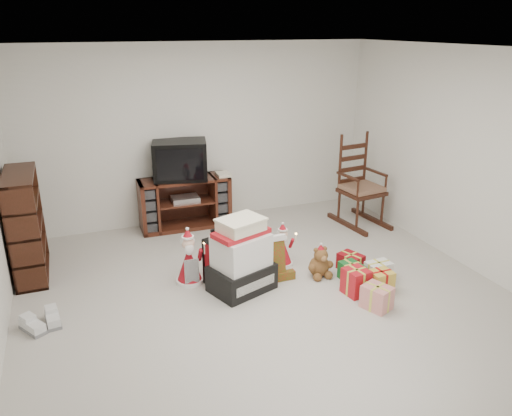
% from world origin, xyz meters
% --- Properties ---
extents(room, '(5.01, 5.01, 2.51)m').
position_xyz_m(room, '(0.00, 0.00, 1.25)').
color(room, '#ACA79E').
rests_on(room, ground).
extents(tv_stand, '(1.26, 0.47, 0.71)m').
position_xyz_m(tv_stand, '(-0.33, 2.25, 0.36)').
color(tv_stand, '#4B2115').
rests_on(tv_stand, floor).
extents(bookshelf, '(0.33, 0.98, 1.20)m').
position_xyz_m(bookshelf, '(-2.31, 1.49, 0.58)').
color(bookshelf, '#39180F').
rests_on(bookshelf, floor).
extents(rocking_chair, '(0.64, 0.94, 1.33)m').
position_xyz_m(rocking_chair, '(2.04, 1.52, 0.46)').
color(rocking_chair, '#39180F').
rests_on(rocking_chair, floor).
extents(gift_pile, '(0.76, 0.65, 0.81)m').
position_xyz_m(gift_pile, '(-0.18, 0.27, 0.35)').
color(gift_pile, black).
rests_on(gift_pile, floor).
extents(red_suitcase, '(0.46, 0.33, 0.63)m').
position_xyz_m(red_suitcase, '(-0.30, 0.49, 0.27)').
color(red_suitcase, maroon).
rests_on(red_suitcase, floor).
extents(stocking, '(0.25, 0.11, 0.54)m').
position_xyz_m(stocking, '(0.25, 0.34, 0.27)').
color(stocking, '#0D7515').
rests_on(stocking, floor).
extents(teddy_bear, '(0.24, 0.21, 0.36)m').
position_xyz_m(teddy_bear, '(0.74, 0.24, 0.16)').
color(teddy_bear, brown).
rests_on(teddy_bear, floor).
extents(santa_figurine, '(0.26, 0.25, 0.53)m').
position_xyz_m(santa_figurine, '(0.47, 0.66, 0.20)').
color(santa_figurine, '#A4111C').
rests_on(santa_figurine, floor).
extents(mrs_claus_figurine, '(0.31, 0.30, 0.64)m').
position_xyz_m(mrs_claus_figurine, '(-0.67, 0.63, 0.25)').
color(mrs_claus_figurine, '#A4111C').
rests_on(mrs_claus_figurine, floor).
extents(sneaker_pair, '(0.40, 0.32, 0.11)m').
position_xyz_m(sneaker_pair, '(-2.19, 0.26, 0.05)').
color(sneaker_pair, silver).
rests_on(sneaker_pair, floor).
extents(gift_cluster, '(0.71, 0.99, 0.24)m').
position_xyz_m(gift_cluster, '(1.09, -0.16, 0.12)').
color(gift_cluster, '#AF141B').
rests_on(gift_cluster, floor).
extents(crt_television, '(0.81, 0.66, 0.53)m').
position_xyz_m(crt_television, '(-0.36, 2.26, 0.98)').
color(crt_television, black).
rests_on(crt_television, tv_stand).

